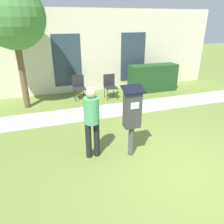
% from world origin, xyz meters
% --- Properties ---
extents(ground_plane, '(40.00, 40.00, 0.00)m').
position_xyz_m(ground_plane, '(0.00, 0.00, 0.00)').
color(ground_plane, olive).
extents(sidewalk, '(12.00, 1.10, 0.02)m').
position_xyz_m(sidewalk, '(0.00, 3.50, 0.01)').
color(sidewalk, '#B7B2A8').
rests_on(sidewalk, ground).
extents(building_facade, '(10.00, 0.26, 3.20)m').
position_xyz_m(building_facade, '(0.00, 6.02, 1.60)').
color(building_facade, beige).
rests_on(building_facade, ground).
extents(parking_meter, '(0.44, 0.31, 1.59)m').
position_xyz_m(parking_meter, '(-0.78, 0.93, 1.02)').
color(parking_meter, '#4C4C4C').
rests_on(parking_meter, ground).
extents(person_standing, '(0.32, 0.32, 1.58)m').
position_xyz_m(person_standing, '(-1.59, 1.15, 0.93)').
color(person_standing, black).
rests_on(person_standing, ground).
extents(outdoor_chair_left, '(0.44, 0.44, 0.90)m').
position_xyz_m(outdoor_chair_left, '(-1.16, 5.00, 0.53)').
color(outdoor_chair_left, '#262628').
rests_on(outdoor_chair_left, ground).
extents(outdoor_chair_middle, '(0.44, 0.44, 0.90)m').
position_xyz_m(outdoor_chair_middle, '(-0.02, 4.75, 0.53)').
color(outdoor_chair_middle, '#262628').
rests_on(outdoor_chair_middle, ground).
extents(hedge_row, '(2.01, 0.60, 1.10)m').
position_xyz_m(hedge_row, '(1.94, 5.01, 0.55)').
color(hedge_row, '#1E471E').
rests_on(hedge_row, ground).
extents(tree, '(1.90, 1.90, 3.82)m').
position_xyz_m(tree, '(-3.03, 4.71, 2.84)').
color(tree, brown).
rests_on(tree, ground).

